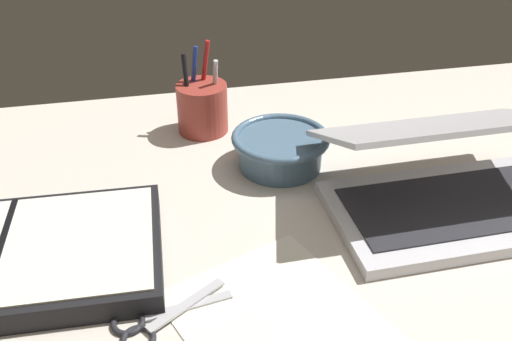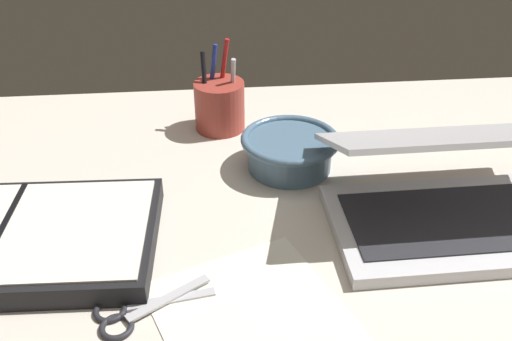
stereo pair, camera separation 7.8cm
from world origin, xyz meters
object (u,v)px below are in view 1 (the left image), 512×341
bowl (280,148)px  scissors (148,324)px  pen_cup (202,107)px  laptop (447,180)px  planner (3,259)px

bowl → scissors: 37.60cm
bowl → pen_cup: bearing=125.5°
pen_cup → scissors: pen_cup is taller
laptop → pen_cup: size_ratio=2.14×
pen_cup → planner: (-29.08, -31.31, -2.87)cm
bowl → planner: bearing=-157.1°
laptop → scissors: 45.24cm
bowl → planner: 42.93cm
bowl → scissors: size_ratio=1.11×
pen_cup → planner: size_ratio=0.40×
bowl → pen_cup: 18.03cm
laptop → scissors: (-42.82, -13.99, -4.17)cm
scissors → planner: bearing=120.8°
planner → scissors: (16.85, -13.18, -1.32)cm
laptop → bowl: laptop is taller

